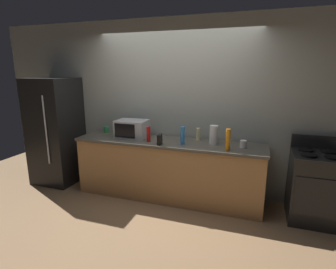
# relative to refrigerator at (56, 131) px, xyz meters

# --- Properties ---
(ground_plane) EXTENTS (8.00, 8.00, 0.00)m
(ground_plane) POSITION_rel_refrigerator_xyz_m (2.05, -0.40, -0.90)
(ground_plane) COLOR #93704C
(back_wall) EXTENTS (6.40, 0.10, 2.70)m
(back_wall) POSITION_rel_refrigerator_xyz_m (2.05, 0.41, 0.45)
(back_wall) COLOR #9EA399
(back_wall) RESTS_ON ground_plane
(counter_run) EXTENTS (2.84, 0.64, 0.90)m
(counter_run) POSITION_rel_refrigerator_xyz_m (2.05, 0.00, -0.45)
(counter_run) COLOR #B27F4C
(counter_run) RESTS_ON ground_plane
(refrigerator) EXTENTS (0.72, 0.73, 1.80)m
(refrigerator) POSITION_rel_refrigerator_xyz_m (0.00, 0.00, 0.00)
(refrigerator) COLOR black
(refrigerator) RESTS_ON ground_plane
(stove_range) EXTENTS (0.60, 0.61, 1.08)m
(stove_range) POSITION_rel_refrigerator_xyz_m (4.05, 0.00, -0.44)
(stove_range) COLOR black
(stove_range) RESTS_ON ground_plane
(microwave) EXTENTS (0.48, 0.35, 0.27)m
(microwave) POSITION_rel_refrigerator_xyz_m (1.44, 0.05, 0.13)
(microwave) COLOR #B7BABF
(microwave) RESTS_ON counter_run
(paper_towel_roll) EXTENTS (0.12, 0.12, 0.27)m
(paper_towel_roll) POSITION_rel_refrigerator_xyz_m (2.72, 0.05, 0.13)
(paper_towel_roll) COLOR white
(paper_towel_roll) RESTS_ON counter_run
(cordless_phone) EXTENTS (0.06, 0.11, 0.15)m
(cordless_phone) POSITION_rel_refrigerator_xyz_m (2.00, -0.22, 0.07)
(cordless_phone) COLOR black
(cordless_phone) RESTS_ON counter_run
(bottle_hand_soap) EXTENTS (0.06, 0.06, 0.19)m
(bottle_hand_soap) POSITION_rel_refrigerator_xyz_m (2.46, 0.19, 0.09)
(bottle_hand_soap) COLOR beige
(bottle_hand_soap) RESTS_ON counter_run
(bottle_hot_sauce) EXTENTS (0.06, 0.06, 0.22)m
(bottle_hot_sauce) POSITION_rel_refrigerator_xyz_m (1.79, -0.13, 0.11)
(bottle_hot_sauce) COLOR red
(bottle_hot_sauce) RESTS_ON counter_run
(bottle_dish_soap) EXTENTS (0.06, 0.06, 0.29)m
(bottle_dish_soap) POSITION_rel_refrigerator_xyz_m (2.94, -0.19, 0.14)
(bottle_dish_soap) COLOR orange
(bottle_dish_soap) RESTS_ON counter_run
(bottle_spray_cleaner) EXTENTS (0.06, 0.06, 0.26)m
(bottle_spray_cleaner) POSITION_rel_refrigerator_xyz_m (2.30, -0.10, 0.13)
(bottle_spray_cleaner) COLOR #338CE5
(bottle_spray_cleaner) RESTS_ON counter_run
(mug_green) EXTENTS (0.08, 0.08, 0.10)m
(mug_green) POSITION_rel_refrigerator_xyz_m (0.88, 0.19, 0.05)
(mug_green) COLOR #2D8C47
(mug_green) RESTS_ON counter_run
(mug_white) EXTENTS (0.09, 0.09, 0.10)m
(mug_white) POSITION_rel_refrigerator_xyz_m (3.13, -0.00, 0.05)
(mug_white) COLOR white
(mug_white) RESTS_ON counter_run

